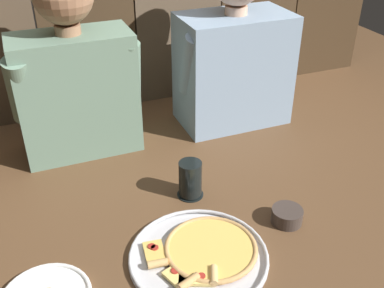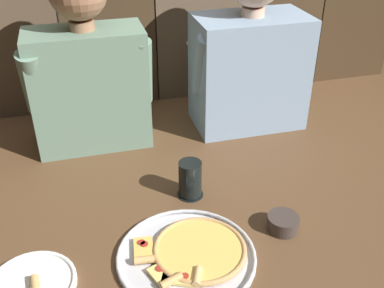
{
  "view_description": "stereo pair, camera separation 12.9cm",
  "coord_description": "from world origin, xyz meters",
  "px_view_note": "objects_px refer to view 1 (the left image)",
  "views": [
    {
      "loc": [
        -0.45,
        -0.92,
        0.85
      ],
      "look_at": [
        -0.04,
        0.1,
        0.18
      ],
      "focal_mm": 42.43,
      "sensor_mm": 36.0,
      "label": 1
    },
    {
      "loc": [
        -0.33,
        -0.97,
        0.85
      ],
      "look_at": [
        -0.04,
        0.1,
        0.18
      ],
      "focal_mm": 42.43,
      "sensor_mm": 36.0,
      "label": 2
    }
  ],
  "objects_px": {
    "diner_left": "(74,70)",
    "diner_right": "(234,50)",
    "pizza_tray": "(202,254)",
    "dipping_bowl": "(287,215)",
    "drinking_glass": "(190,179)"
  },
  "relations": [
    {
      "from": "diner_right",
      "to": "pizza_tray",
      "type": "bearing_deg",
      "value": -121.6
    },
    {
      "from": "pizza_tray",
      "to": "diner_right",
      "type": "distance_m",
      "value": 0.81
    },
    {
      "from": "diner_left",
      "to": "diner_right",
      "type": "xyz_separation_m",
      "value": [
        0.58,
        0.0,
        -0.01
      ]
    },
    {
      "from": "pizza_tray",
      "to": "diner_left",
      "type": "distance_m",
      "value": 0.73
    },
    {
      "from": "drinking_glass",
      "to": "diner_left",
      "type": "xyz_separation_m",
      "value": [
        -0.25,
        0.4,
        0.24
      ]
    },
    {
      "from": "diner_right",
      "to": "dipping_bowl",
      "type": "bearing_deg",
      "value": -101.63
    },
    {
      "from": "dipping_bowl",
      "to": "pizza_tray",
      "type": "bearing_deg",
      "value": -172.52
    },
    {
      "from": "drinking_glass",
      "to": "pizza_tray",
      "type": "bearing_deg",
      "value": -104.9
    },
    {
      "from": "pizza_tray",
      "to": "diner_left",
      "type": "bearing_deg",
      "value": 105.65
    },
    {
      "from": "dipping_bowl",
      "to": "diner_left",
      "type": "relative_size",
      "value": 0.14
    },
    {
      "from": "dipping_bowl",
      "to": "diner_right",
      "type": "xyz_separation_m",
      "value": [
        0.13,
        0.61,
        0.26
      ]
    },
    {
      "from": "drinking_glass",
      "to": "dipping_bowl",
      "type": "height_order",
      "value": "drinking_glass"
    },
    {
      "from": "pizza_tray",
      "to": "diner_right",
      "type": "bearing_deg",
      "value": 58.4
    },
    {
      "from": "dipping_bowl",
      "to": "diner_left",
      "type": "xyz_separation_m",
      "value": [
        -0.45,
        0.61,
        0.27
      ]
    },
    {
      "from": "pizza_tray",
      "to": "drinking_glass",
      "type": "xyz_separation_m",
      "value": [
        0.07,
        0.25,
        0.05
      ]
    }
  ]
}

